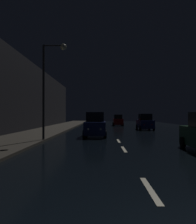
% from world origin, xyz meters
% --- Properties ---
extents(ground, '(27.24, 84.00, 0.02)m').
position_xyz_m(ground, '(0.00, 24.50, -0.01)').
color(ground, black).
extents(sidewalk_left, '(4.40, 84.00, 0.15)m').
position_xyz_m(sidewalk_left, '(-7.42, 24.50, 0.07)').
color(sidewalk_left, '#38332B').
rests_on(sidewalk_left, ground).
extents(building_facade_left, '(0.80, 63.00, 8.26)m').
position_xyz_m(building_facade_left, '(-10.02, 21.00, 4.13)').
color(building_facade_left, black).
rests_on(building_facade_left, ground).
extents(lane_centerline, '(0.16, 13.36, 0.01)m').
position_xyz_m(lane_centerline, '(0.00, 9.05, 0.01)').
color(lane_centerline, beige).
rests_on(lane_centerline, ground).
extents(streetlamp_overhead, '(1.70, 0.44, 6.91)m').
position_xyz_m(streetlamp_overhead, '(-4.85, 13.65, 4.61)').
color(streetlamp_overhead, '#2D2D30').
rests_on(streetlamp_overhead, ground).
extents(car_approaching_headlights, '(1.95, 4.21, 2.12)m').
position_xyz_m(car_approaching_headlights, '(-1.79, 17.79, 0.97)').
color(car_approaching_headlights, '#141E51').
rests_on(car_approaching_headlights, ground).
extents(car_distant_taillights, '(1.77, 3.84, 1.93)m').
position_xyz_m(car_distant_taillights, '(1.63, 38.44, 0.88)').
color(car_distant_taillights, maroon).
rests_on(car_distant_taillights, ground).
extents(car_parked_right_far, '(1.86, 4.02, 2.02)m').
position_xyz_m(car_parked_right_far, '(4.32, 27.36, 0.93)').
color(car_parked_right_far, '#141E51').
rests_on(car_parked_right_far, ground).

